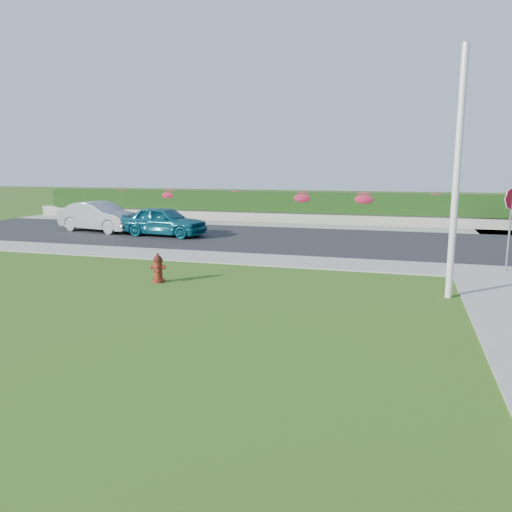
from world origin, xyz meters
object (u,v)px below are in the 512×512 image
(sedan_teal, at_px, (164,221))
(sedan_silver, at_px, (100,217))
(utility_pole, at_px, (457,176))
(fire_hydrant, at_px, (158,269))
(stop_sign, at_px, (512,209))

(sedan_teal, xyz_separation_m, sedan_silver, (-3.68, 0.56, 0.04))
(utility_pole, bearing_deg, sedan_teal, 145.94)
(fire_hydrant, distance_m, sedan_teal, 9.16)
(fire_hydrant, bearing_deg, stop_sign, 12.87)
(sedan_silver, bearing_deg, sedan_teal, -86.12)
(fire_hydrant, xyz_separation_m, utility_pole, (7.47, 0.52, 2.53))
(stop_sign, bearing_deg, sedan_silver, 142.70)
(sedan_silver, bearing_deg, utility_pole, -106.27)
(fire_hydrant, xyz_separation_m, stop_sign, (9.37, 4.16, 1.51))
(fire_hydrant, relative_size, sedan_silver, 0.19)
(sedan_silver, bearing_deg, fire_hydrant, -126.55)
(sedan_teal, relative_size, stop_sign, 1.53)
(sedan_teal, relative_size, utility_pole, 0.67)
(fire_hydrant, xyz_separation_m, sedan_teal, (-3.97, 8.25, 0.33))
(sedan_teal, xyz_separation_m, utility_pole, (11.44, -7.74, 2.20))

